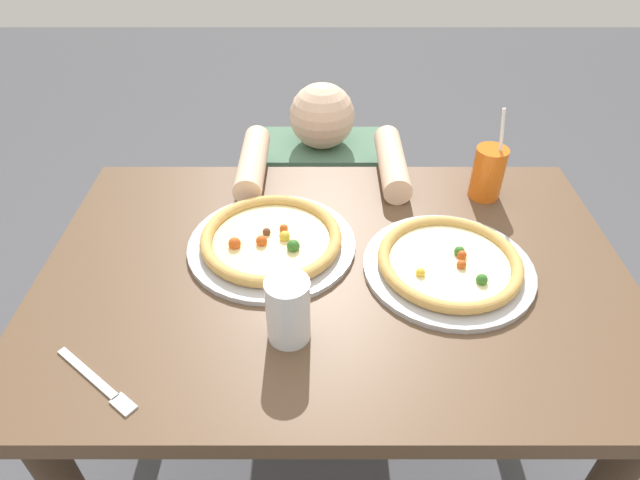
{
  "coord_description": "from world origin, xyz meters",
  "views": [
    {
      "loc": [
        -0.03,
        -0.83,
        1.49
      ],
      "look_at": [
        -0.03,
        0.05,
        0.78
      ],
      "focal_mm": 30.07,
      "sensor_mm": 36.0,
      "label": 1
    }
  ],
  "objects": [
    {
      "name": "diner_seated",
      "position": [
        -0.02,
        0.59,
        0.4
      ],
      "size": [
        0.43,
        0.53,
        0.9
      ],
      "color": "#333847",
      "rests_on": "ground"
    },
    {
      "name": "water_cup_clear",
      "position": [
        -0.09,
        -0.18,
        0.82
      ],
      "size": [
        0.08,
        0.08,
        0.13
      ],
      "color": "silver",
      "rests_on": "dining_table"
    },
    {
      "name": "pizza_near",
      "position": [
        0.23,
        -0.01,
        0.77
      ],
      "size": [
        0.35,
        0.35,
        0.04
      ],
      "color": "#B7B7BC",
      "rests_on": "dining_table"
    },
    {
      "name": "drink_cup_colored",
      "position": [
        0.37,
        0.27,
        0.82
      ],
      "size": [
        0.08,
        0.08,
        0.23
      ],
      "color": "orange",
      "rests_on": "dining_table"
    },
    {
      "name": "fork",
      "position": [
        -0.4,
        -0.29,
        0.75
      ],
      "size": [
        0.17,
        0.14,
        0.0
      ],
      "color": "silver",
      "rests_on": "dining_table"
    },
    {
      "name": "ground_plane",
      "position": [
        0.0,
        0.0,
        0.0
      ],
      "size": [
        8.0,
        8.0,
        0.0
      ],
      "primitive_type": "plane",
      "color": "#4C4C51"
    },
    {
      "name": "dining_table",
      "position": [
        0.0,
        0.0,
        0.63
      ],
      "size": [
        1.22,
        0.8,
        0.75
      ],
      "color": "brown",
      "rests_on": "ground"
    },
    {
      "name": "pizza_far",
      "position": [
        -0.14,
        0.07,
        0.77
      ],
      "size": [
        0.36,
        0.36,
        0.04
      ],
      "color": "#B7B7BC",
      "rests_on": "dining_table"
    }
  ]
}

